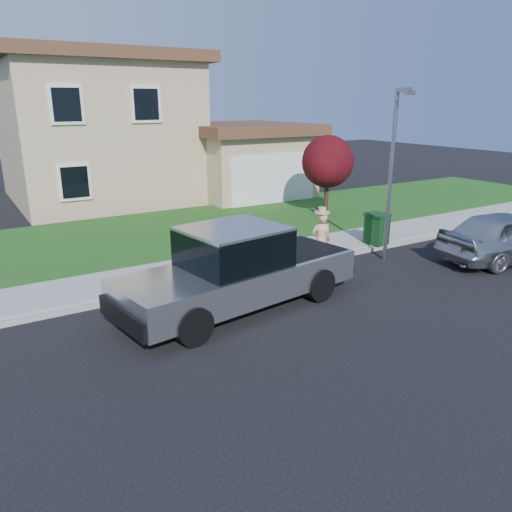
% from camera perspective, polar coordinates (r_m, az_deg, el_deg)
% --- Properties ---
extents(ground, '(80.00, 80.00, 0.00)m').
position_cam_1_polar(ground, '(11.73, 5.25, -6.57)').
color(ground, black).
rests_on(ground, ground).
extents(curb, '(40.00, 0.20, 0.12)m').
position_cam_1_polar(curb, '(14.46, 1.57, -1.57)').
color(curb, gray).
rests_on(curb, ground).
extents(sidewalk, '(40.00, 2.00, 0.15)m').
position_cam_1_polar(sidewalk, '(15.34, -0.67, -0.38)').
color(sidewalk, gray).
rests_on(sidewalk, ground).
extents(lawn, '(40.00, 7.00, 0.10)m').
position_cam_1_polar(lawn, '(19.20, -7.62, 3.03)').
color(lawn, '#154914').
rests_on(lawn, ground).
extents(house, '(14.00, 11.30, 6.85)m').
position_cam_1_polar(house, '(26.16, -14.58, 13.34)').
color(house, tan).
rests_on(house, ground).
extents(pickup_truck, '(6.29, 2.88, 1.99)m').
position_cam_1_polar(pickup_truck, '(11.72, -2.07, -1.64)').
color(pickup_truck, black).
rests_on(pickup_truck, ground).
extents(woman, '(0.69, 0.55, 1.82)m').
position_cam_1_polar(woman, '(14.74, 7.45, 1.91)').
color(woman, tan).
rests_on(woman, ground).
extents(sedan, '(4.84, 2.55, 1.57)m').
position_cam_1_polar(sedan, '(17.10, 27.01, 2.03)').
color(sedan, '#A2A4A9').
rests_on(sedan, ground).
extents(ornamental_tree, '(2.41, 2.17, 3.30)m').
position_cam_1_polar(ornamental_tree, '(21.39, 8.24, 10.36)').
color(ornamental_tree, black).
rests_on(ornamental_tree, lawn).
extents(trash_bin, '(0.71, 0.79, 1.03)m').
position_cam_1_polar(trash_bin, '(17.13, 13.63, 3.09)').
color(trash_bin, '#0E3312').
rests_on(trash_bin, sidewalk).
extents(street_lamp, '(0.27, 0.66, 5.09)m').
position_cam_1_polar(street_lamp, '(15.44, 15.36, 9.89)').
color(street_lamp, slate).
rests_on(street_lamp, ground).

